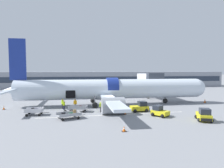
{
  "coord_description": "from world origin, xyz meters",
  "views": [
    {
      "loc": [
        -5.74,
        -33.47,
        6.67
      ],
      "look_at": [
        0.33,
        3.32,
        4.11
      ],
      "focal_mm": 32.0,
      "sensor_mm": 36.0,
      "label": 1
    }
  ],
  "objects_px": {
    "airplane": "(109,90)",
    "ground_crew_loader_b": "(64,105)",
    "baggage_tug_rear": "(204,115)",
    "baggage_cart_loading": "(78,109)",
    "ground_crew_loader_a": "(63,103)",
    "ground_crew_driver": "(75,104)",
    "suitcase_on_tarmac_upright": "(65,113)",
    "ground_crew_supervisor": "(101,106)",
    "baggage_cart_empty": "(69,115)",
    "baggage_tug_mid": "(160,112)",
    "baggage_tug_lead": "(140,107)",
    "baggage_cart_queued": "(35,112)"
  },
  "relations": [
    {
      "from": "baggage_cart_queued",
      "to": "baggage_cart_empty",
      "type": "height_order",
      "value": "baggage_cart_empty"
    },
    {
      "from": "baggage_tug_rear",
      "to": "baggage_tug_mid",
      "type": "bearing_deg",
      "value": 143.14
    },
    {
      "from": "baggage_tug_rear",
      "to": "ground_crew_supervisor",
      "type": "bearing_deg",
      "value": 148.57
    },
    {
      "from": "ground_crew_driver",
      "to": "baggage_cart_loading",
      "type": "bearing_deg",
      "value": -78.83
    },
    {
      "from": "airplane",
      "to": "ground_crew_loader_b",
      "type": "xyz_separation_m",
      "value": [
        -8.34,
        -3.54,
        -2.15
      ]
    },
    {
      "from": "baggage_tug_mid",
      "to": "baggage_cart_loading",
      "type": "distance_m",
      "value": 12.73
    },
    {
      "from": "baggage_tug_mid",
      "to": "suitcase_on_tarmac_upright",
      "type": "height_order",
      "value": "baggage_tug_mid"
    },
    {
      "from": "airplane",
      "to": "ground_crew_loader_b",
      "type": "height_order",
      "value": "airplane"
    },
    {
      "from": "baggage_tug_rear",
      "to": "ground_crew_supervisor",
      "type": "xyz_separation_m",
      "value": [
        -12.8,
        7.82,
        0.19
      ]
    },
    {
      "from": "ground_crew_driver",
      "to": "suitcase_on_tarmac_upright",
      "type": "relative_size",
      "value": 2.34
    },
    {
      "from": "baggage_tug_mid",
      "to": "baggage_cart_empty",
      "type": "distance_m",
      "value": 12.9
    },
    {
      "from": "baggage_tug_rear",
      "to": "ground_crew_loader_a",
      "type": "distance_m",
      "value": 22.36
    },
    {
      "from": "baggage_tug_rear",
      "to": "ground_crew_supervisor",
      "type": "height_order",
      "value": "ground_crew_supervisor"
    },
    {
      "from": "airplane",
      "to": "ground_crew_driver",
      "type": "xyz_separation_m",
      "value": [
        -6.48,
        -2.87,
        -2.07
      ]
    },
    {
      "from": "baggage_tug_mid",
      "to": "ground_crew_driver",
      "type": "distance_m",
      "value": 14.52
    },
    {
      "from": "baggage_tug_mid",
      "to": "baggage_cart_empty",
      "type": "bearing_deg",
      "value": 177.26
    },
    {
      "from": "airplane",
      "to": "ground_crew_loader_b",
      "type": "relative_size",
      "value": 25.6
    },
    {
      "from": "airplane",
      "to": "baggage_cart_empty",
      "type": "relative_size",
      "value": 9.65
    },
    {
      "from": "baggage_tug_rear",
      "to": "baggage_cart_empty",
      "type": "xyz_separation_m",
      "value": [
        -17.6,
        4.15,
        -0.25
      ]
    },
    {
      "from": "ground_crew_loader_b",
      "to": "baggage_cart_empty",
      "type": "bearing_deg",
      "value": -79.52
    },
    {
      "from": "airplane",
      "to": "baggage_cart_queued",
      "type": "height_order",
      "value": "airplane"
    },
    {
      "from": "baggage_cart_loading",
      "to": "suitcase_on_tarmac_upright",
      "type": "bearing_deg",
      "value": -134.52
    },
    {
      "from": "baggage_cart_loading",
      "to": "ground_crew_loader_a",
      "type": "height_order",
      "value": "ground_crew_loader_a"
    },
    {
      "from": "baggage_tug_rear",
      "to": "baggage_cart_loading",
      "type": "xyz_separation_m",
      "value": [
        -16.4,
        8.59,
        -0.23
      ]
    },
    {
      "from": "baggage_tug_lead",
      "to": "ground_crew_loader_a",
      "type": "bearing_deg",
      "value": 160.86
    },
    {
      "from": "baggage_tug_rear",
      "to": "suitcase_on_tarmac_upright",
      "type": "bearing_deg",
      "value": 160.04
    },
    {
      "from": "baggage_tug_lead",
      "to": "ground_crew_driver",
      "type": "xyz_separation_m",
      "value": [
        -10.45,
        4.12,
        0.19
      ]
    },
    {
      "from": "baggage_cart_queued",
      "to": "suitcase_on_tarmac_upright",
      "type": "xyz_separation_m",
      "value": [
        4.48,
        -0.54,
        -0.22
      ]
    },
    {
      "from": "baggage_cart_queued",
      "to": "ground_crew_loader_b",
      "type": "relative_size",
      "value": 2.25
    },
    {
      "from": "baggage_cart_empty",
      "to": "suitcase_on_tarmac_upright",
      "type": "bearing_deg",
      "value": 105.98
    },
    {
      "from": "baggage_tug_mid",
      "to": "ground_crew_loader_a",
      "type": "xyz_separation_m",
      "value": [
        -14.39,
        8.07,
        0.27
      ]
    },
    {
      "from": "airplane",
      "to": "baggage_tug_mid",
      "type": "height_order",
      "value": "airplane"
    },
    {
      "from": "baggage_tug_rear",
      "to": "suitcase_on_tarmac_upright",
      "type": "distance_m",
      "value": 19.49
    },
    {
      "from": "baggage_cart_loading",
      "to": "ground_crew_loader_a",
      "type": "xyz_separation_m",
      "value": [
        -2.71,
        3.02,
        0.42
      ]
    },
    {
      "from": "ground_crew_loader_a",
      "to": "suitcase_on_tarmac_upright",
      "type": "xyz_separation_m",
      "value": [
        0.79,
        -4.96,
        -0.61
      ]
    },
    {
      "from": "baggage_cart_queued",
      "to": "baggage_tug_mid",
      "type": "bearing_deg",
      "value": -11.43
    },
    {
      "from": "baggage_cart_loading",
      "to": "baggage_cart_empty",
      "type": "relative_size",
      "value": 0.97
    },
    {
      "from": "baggage_cart_loading",
      "to": "baggage_tug_mid",
      "type": "bearing_deg",
      "value": -23.4
    },
    {
      "from": "baggage_cart_empty",
      "to": "ground_crew_loader_a",
      "type": "bearing_deg",
      "value": 101.44
    },
    {
      "from": "airplane",
      "to": "ground_crew_supervisor",
      "type": "distance_m",
      "value": 7.12
    },
    {
      "from": "baggage_tug_mid",
      "to": "baggage_cart_loading",
      "type": "relative_size",
      "value": 0.71
    },
    {
      "from": "airplane",
      "to": "ground_crew_driver",
      "type": "relative_size",
      "value": 23.18
    },
    {
      "from": "airplane",
      "to": "baggage_tug_lead",
      "type": "xyz_separation_m",
      "value": [
        3.97,
        -6.99,
        -2.26
      ]
    },
    {
      "from": "baggage_cart_queued",
      "to": "ground_crew_loader_b",
      "type": "xyz_separation_m",
      "value": [
        3.99,
        3.49,
        0.28
      ]
    },
    {
      "from": "baggage_tug_rear",
      "to": "baggage_cart_queued",
      "type": "distance_m",
      "value": 23.91
    },
    {
      "from": "baggage_cart_empty",
      "to": "ground_crew_loader_a",
      "type": "xyz_separation_m",
      "value": [
        -1.51,
        7.46,
        0.43
      ]
    },
    {
      "from": "ground_crew_loader_b",
      "to": "baggage_tug_rear",
      "type": "bearing_deg",
      "value": -29.6
    },
    {
      "from": "ground_crew_loader_a",
      "to": "ground_crew_supervisor",
      "type": "xyz_separation_m",
      "value": [
        6.31,
        -3.79,
        -0.0
      ]
    },
    {
      "from": "baggage_tug_lead",
      "to": "baggage_cart_empty",
      "type": "distance_m",
      "value": 11.53
    },
    {
      "from": "baggage_tug_rear",
      "to": "suitcase_on_tarmac_upright",
      "type": "height_order",
      "value": "baggage_tug_rear"
    }
  ]
}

